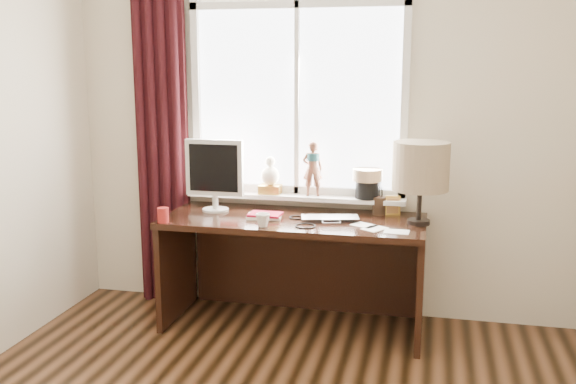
% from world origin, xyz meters
% --- Properties ---
extents(wall_back, '(3.50, 0.00, 2.60)m').
position_xyz_m(wall_back, '(0.00, 2.00, 1.30)').
color(wall_back, beige).
rests_on(wall_back, ground).
extents(laptop, '(0.41, 0.31, 0.03)m').
position_xyz_m(laptop, '(0.15, 1.61, 0.76)').
color(laptop, silver).
rests_on(laptop, desk).
extents(mug, '(0.12, 0.12, 0.09)m').
position_xyz_m(mug, '(-0.24, 1.37, 0.79)').
color(mug, white).
rests_on(mug, desk).
extents(red_cup, '(0.07, 0.07, 0.10)m').
position_xyz_m(red_cup, '(-0.88, 1.33, 0.80)').
color(red_cup, maroon).
rests_on(red_cup, desk).
extents(window, '(1.52, 0.21, 1.40)m').
position_xyz_m(window, '(-0.14, 1.95, 1.31)').
color(window, white).
rests_on(window, ground).
extents(curtain, '(0.38, 0.09, 2.25)m').
position_xyz_m(curtain, '(-1.13, 1.91, 1.12)').
color(curtain, black).
rests_on(curtain, floor).
extents(desk, '(1.70, 0.70, 0.75)m').
position_xyz_m(desk, '(-0.10, 1.73, 0.51)').
color(desk, black).
rests_on(desk, floor).
extents(monitor, '(0.40, 0.18, 0.49)m').
position_xyz_m(monitor, '(-0.67, 1.71, 1.03)').
color(monitor, beige).
rests_on(monitor, desk).
extents(notebook_stack, '(0.24, 0.19, 0.03)m').
position_xyz_m(notebook_stack, '(-0.29, 1.59, 0.77)').
color(notebook_stack, beige).
rests_on(notebook_stack, desk).
extents(brush_holder, '(0.09, 0.09, 0.25)m').
position_xyz_m(brush_holder, '(0.43, 1.85, 0.81)').
color(brush_holder, black).
rests_on(brush_holder, desk).
extents(icon_frame, '(0.10, 0.04, 0.13)m').
position_xyz_m(icon_frame, '(0.52, 1.86, 0.81)').
color(icon_frame, gold).
rests_on(icon_frame, desk).
extents(table_lamp, '(0.35, 0.35, 0.52)m').
position_xyz_m(table_lamp, '(0.70, 1.64, 1.11)').
color(table_lamp, black).
rests_on(table_lamp, desk).
extents(loose_papers, '(0.38, 0.26, 0.00)m').
position_xyz_m(loose_papers, '(0.46, 1.48, 0.75)').
color(loose_papers, white).
rests_on(loose_papers, desk).
extents(desk_cables, '(0.32, 0.40, 0.01)m').
position_xyz_m(desk_cables, '(0.02, 1.56, 0.75)').
color(desk_cables, black).
rests_on(desk_cables, desk).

